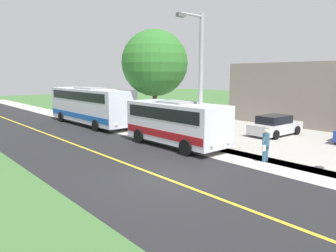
% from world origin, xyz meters
% --- Properties ---
extents(ground_plane, '(120.00, 120.00, 0.00)m').
position_xyz_m(ground_plane, '(0.00, 0.00, 0.00)').
color(ground_plane, '#3D6633').
extents(road_surface, '(8.00, 100.00, 0.01)m').
position_xyz_m(road_surface, '(0.00, 0.00, 0.00)').
color(road_surface, black).
rests_on(road_surface, ground).
extents(sidewalk, '(2.40, 100.00, 0.01)m').
position_xyz_m(sidewalk, '(-5.20, 0.00, 0.00)').
color(sidewalk, '#B2ADA3').
rests_on(sidewalk, ground).
extents(road_centre_line, '(0.16, 100.00, 0.00)m').
position_xyz_m(road_centre_line, '(0.00, 0.00, 0.01)').
color(road_centre_line, gold).
rests_on(road_centre_line, ground).
extents(shuttle_bus_front, '(2.71, 6.98, 2.75)m').
position_xyz_m(shuttle_bus_front, '(-4.53, -4.08, 1.52)').
color(shuttle_bus_front, silver).
rests_on(shuttle_bus_front, ground).
extents(transit_bus_rear, '(2.78, 10.63, 3.23)m').
position_xyz_m(transit_bus_rear, '(-4.56, -15.10, 1.77)').
color(transit_bus_rear, silver).
rests_on(transit_bus_rear, ground).
extents(pedestrian_with_bags, '(0.72, 0.34, 1.67)m').
position_xyz_m(pedestrian_with_bags, '(-5.49, 1.50, 0.89)').
color(pedestrian_with_bags, '#335972').
rests_on(pedestrian_with_bags, ground).
extents(street_light_pole, '(1.97, 0.24, 7.63)m').
position_xyz_m(street_light_pole, '(-4.87, -2.54, 4.22)').
color(street_light_pole, '#9E9EA3').
rests_on(street_light_pole, ground).
extents(parked_car_near, '(4.47, 2.15, 1.45)m').
position_xyz_m(parked_car_near, '(-12.23, -1.92, 0.69)').
color(parked_car_near, silver).
rests_on(parked_car_near, ground).
extents(tree_curbside, '(5.15, 5.15, 7.78)m').
position_xyz_m(tree_curbside, '(-7.40, -9.68, 5.20)').
color(tree_curbside, '#4C3826').
rests_on(tree_curbside, ground).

